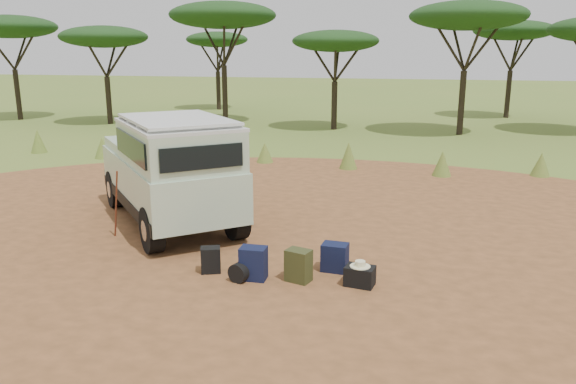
% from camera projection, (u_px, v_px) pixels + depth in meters
% --- Properties ---
extents(ground, '(140.00, 140.00, 0.00)m').
position_uv_depth(ground, '(284.00, 263.00, 10.40)').
color(ground, olive).
rests_on(ground, ground).
extents(dirt_clearing, '(23.00, 23.00, 0.01)m').
position_uv_depth(dirt_clearing, '(284.00, 263.00, 10.40)').
color(dirt_clearing, '#995B32').
rests_on(dirt_clearing, ground).
extents(grass_fringe, '(36.60, 1.60, 0.90)m').
position_uv_depth(grass_fringe, '(351.00, 158.00, 18.44)').
color(grass_fringe, olive).
rests_on(grass_fringe, ground).
extents(acacia_treeline, '(46.70, 13.20, 6.26)m').
position_uv_depth(acacia_treeline, '(396.00, 29.00, 27.69)').
color(acacia_treeline, '#2D2319').
rests_on(acacia_treeline, ground).
extents(safari_vehicle, '(4.82, 5.12, 2.48)m').
position_uv_depth(safari_vehicle, '(170.00, 172.00, 12.54)').
color(safari_vehicle, '#B5CEB0').
rests_on(safari_vehicle, ground).
extents(walking_staff, '(0.30, 0.21, 1.46)m').
position_uv_depth(walking_staff, '(116.00, 204.00, 11.65)').
color(walking_staff, maroon).
rests_on(walking_staff, ground).
extents(backpack_black, '(0.41, 0.36, 0.47)m').
position_uv_depth(backpack_black, '(211.00, 260.00, 9.93)').
color(backpack_black, black).
rests_on(backpack_black, ground).
extents(backpack_navy, '(0.45, 0.33, 0.58)m').
position_uv_depth(backpack_navy, '(253.00, 263.00, 9.62)').
color(backpack_navy, '#111636').
rests_on(backpack_navy, ground).
extents(backpack_olive, '(0.48, 0.40, 0.57)m').
position_uv_depth(backpack_olive, '(298.00, 266.00, 9.54)').
color(backpack_olive, '#373B1B').
rests_on(backpack_olive, ground).
extents(duffel_navy, '(0.48, 0.37, 0.51)m').
position_uv_depth(duffel_navy, '(335.00, 257.00, 10.00)').
color(duffel_navy, '#111636').
rests_on(duffel_navy, ground).
extents(hard_case, '(0.53, 0.41, 0.34)m').
position_uv_depth(hard_case, '(360.00, 276.00, 9.39)').
color(hard_case, black).
rests_on(hard_case, ground).
extents(stuff_sack, '(0.43, 0.43, 0.34)m').
position_uv_depth(stuff_sack, '(242.00, 271.00, 9.59)').
color(stuff_sack, black).
rests_on(stuff_sack, ground).
extents(safari_hat, '(0.34, 0.34, 0.10)m').
position_uv_depth(safari_hat, '(360.00, 265.00, 9.34)').
color(safari_hat, beige).
rests_on(safari_hat, hard_case).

